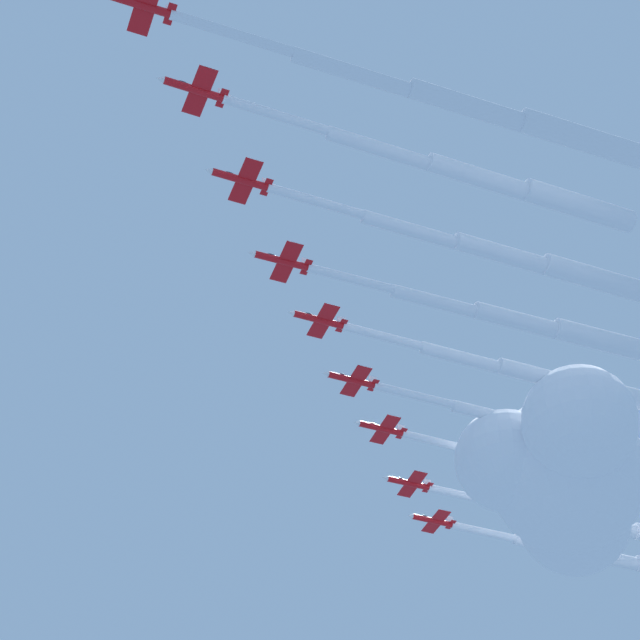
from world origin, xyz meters
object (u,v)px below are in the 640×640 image
at_px(jet_port_mid, 524,322).
at_px(jet_trail_starboard, 613,559).
at_px(jet_port_outer, 577,434).
at_px(jet_trail_port, 609,526).
at_px(jet_starboard_inner, 510,256).
at_px(jet_lead, 480,109).
at_px(jet_port_inner, 488,180).
at_px(jet_starboard_outer, 590,477).
at_px(jet_starboard_mid, 544,377).

relative_size(jet_port_mid, jet_trail_starboard, 1.01).
height_order(jet_port_outer, jet_trail_port, jet_port_outer).
distance_m(jet_starboard_inner, jet_port_mid, 13.87).
relative_size(jet_lead, jet_port_mid, 1.14).
xyz_separation_m(jet_port_inner, jet_port_mid, (-27.47, 8.32, -3.07)).
bearing_deg(jet_starboard_outer, jet_port_outer, -18.69).
bearing_deg(jet_port_inner, jet_port_outer, 159.45).
bearing_deg(jet_starboard_inner, jet_port_outer, 158.79).
bearing_deg(jet_port_outer, jet_lead, -18.79).
xyz_separation_m(jet_starboard_mid, jet_starboard_outer, (-30.46, 13.03, 0.60)).
xyz_separation_m(jet_starboard_inner, jet_port_mid, (-13.29, 3.59, -1.62)).
height_order(jet_starboard_inner, jet_starboard_outer, jet_starboard_outer).
height_order(jet_port_outer, jet_trail_starboard, jet_trail_starboard).
xyz_separation_m(jet_port_outer, jet_trail_starboard, (-43.85, 14.71, 0.74)).
distance_m(jet_starboard_inner, jet_trail_starboard, 93.97).
relative_size(jet_port_inner, jet_trail_starboard, 1.08).
relative_size(jet_port_outer, jet_starboard_outer, 1.02).
distance_m(jet_starboard_outer, jet_trail_port, 16.00).
distance_m(jet_port_inner, jet_trail_starboard, 108.92).
relative_size(jet_lead, jet_trail_port, 1.09).
relative_size(jet_port_inner, jet_port_outer, 1.02).
bearing_deg(jet_starboard_mid, jet_starboard_outer, 156.84).
bearing_deg(jet_port_mid, jet_lead, -14.97).
relative_size(jet_starboard_inner, jet_trail_port, 1.00).
bearing_deg(jet_starboard_inner, jet_trail_starboard, 160.10).
distance_m(jet_port_mid, jet_trail_port, 65.54).
bearing_deg(jet_starboard_mid, jet_port_inner, -18.00).
bearing_deg(jet_port_mid, jet_trail_starboard, 159.28).
relative_size(jet_starboard_mid, jet_port_outer, 0.95).
bearing_deg(jet_starboard_mid, jet_port_outer, 152.88).
height_order(jet_starboard_inner, jet_trail_starboard, jet_trail_starboard).
height_order(jet_starboard_mid, jet_trail_port, jet_starboard_mid).
bearing_deg(jet_port_inner, jet_starboard_inner, 161.55).
bearing_deg(jet_port_outer, jet_starboard_mid, -27.12).
relative_size(jet_lead, jet_starboard_inner, 1.08).
bearing_deg(jet_starboard_mid, jet_trail_port, 157.00).
bearing_deg(jet_port_mid, jet_trail_port, 157.76).
xyz_separation_m(jet_port_inner, jet_starboard_mid, (-42.98, 13.96, -1.67)).
relative_size(jet_starboard_inner, jet_port_outer, 1.00).
xyz_separation_m(jet_lead, jet_starboard_outer, (-88.13, 29.95, 1.23)).
xyz_separation_m(jet_port_mid, jet_trail_port, (-60.66, 24.81, 0.43)).
bearing_deg(jet_port_outer, jet_trail_starboard, 161.45).
xyz_separation_m(jet_lead, jet_trail_starboard, (-117.23, 39.67, 1.02)).
height_order(jet_trail_port, jet_trail_starboard, jet_trail_starboard).
height_order(jet_port_inner, jet_trail_port, jet_port_inner).
height_order(jet_port_inner, jet_trail_starboard, jet_port_inner).
relative_size(jet_starboard_inner, jet_starboard_mid, 1.05).
xyz_separation_m(jet_port_mid, jet_port_outer, (-31.22, 13.68, 1.05)).
distance_m(jet_port_outer, jet_trail_port, 31.48).
distance_m(jet_starboard_mid, jet_starboard_outer, 33.14).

